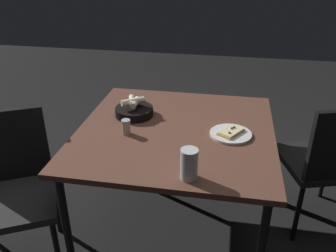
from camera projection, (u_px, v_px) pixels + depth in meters
name	position (u px, v px, depth m)	size (l,w,h in m)	color
ground	(175.00, 227.00, 2.30)	(8.00, 8.00, 0.00)	black
dining_table	(176.00, 138.00, 2.00)	(1.08, 1.07, 0.72)	brown
pizza_plate	(231.00, 133.00, 1.90)	(0.22, 0.22, 0.04)	silver
bread_basket	(134.00, 110.00, 2.11)	(0.23, 0.23, 0.11)	black
beer_glass	(189.00, 166.00, 1.53)	(0.08, 0.08, 0.14)	silver
pepper_shaker	(126.00, 128.00, 1.90)	(0.05, 0.05, 0.08)	#BFB299
chair_near	(11.00, 182.00, 1.91)	(0.59, 0.59, 0.86)	#282828
chair_far	(329.00, 159.00, 2.09)	(0.55, 0.55, 0.88)	black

